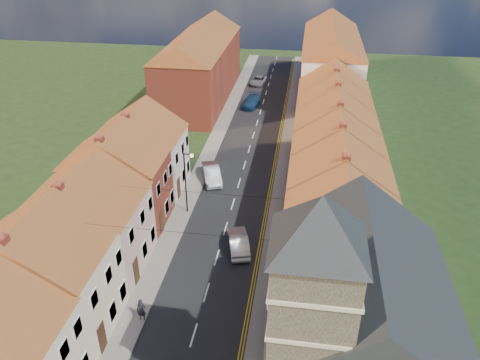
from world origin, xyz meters
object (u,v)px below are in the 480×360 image
(lamppost, at_px, (186,179))
(church, at_px, (353,316))
(car_distant, at_px, (258,81))
(car_mid, at_px, (212,174))
(pedestrian_left, at_px, (141,310))
(car_mid_b, at_px, (238,242))
(car_far, at_px, (251,102))

(lamppost, bearing_deg, church, -51.70)
(lamppost, height_order, car_distant, lamppost)
(lamppost, height_order, car_mid, lamppost)
(car_mid, bearing_deg, pedestrian_left, -111.51)
(car_mid_b, bearing_deg, car_far, -99.31)
(church, xyz_separation_m, lamppost, (-13.17, 16.68, -2.34))
(church, relative_size, car_distant, 3.48)
(car_distant, relative_size, pedestrian_left, 2.56)
(church, xyz_separation_m, car_mid_b, (-7.82, 12.03, -5.16))
(car_distant, bearing_deg, car_mid, -83.35)
(church, distance_m, lamppost, 21.38)
(church, xyz_separation_m, car_mid, (-12.24, 22.91, -5.12))
(lamppost, xyz_separation_m, car_far, (2.27, 27.89, -2.84))
(car_far, height_order, car_distant, car_far)
(car_mid, distance_m, car_distant, 31.69)
(church, distance_m, pedestrian_left, 14.36)
(car_mid, bearing_deg, lamppost, -117.61)
(church, bearing_deg, car_far, 103.75)
(lamppost, relative_size, car_mid_b, 1.38)
(car_far, bearing_deg, car_mid_b, -77.76)
(car_far, bearing_deg, pedestrian_left, -86.17)
(car_far, xyz_separation_m, pedestrian_left, (-2.16, -41.15, 0.27))
(lamppost, xyz_separation_m, pedestrian_left, (0.11, -13.26, -2.57))
(car_distant, bearing_deg, pedestrian_left, -83.43)
(pedestrian_left, height_order, car_mid_b, pedestrian_left)
(car_mid, relative_size, car_distant, 1.05)
(church, height_order, car_distant, church)
(car_mid_b, bearing_deg, church, 108.31)
(pedestrian_left, bearing_deg, car_far, 84.46)
(car_mid, distance_m, car_far, 21.70)
(lamppost, bearing_deg, car_far, 85.35)
(pedestrian_left, bearing_deg, car_distant, 85.18)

